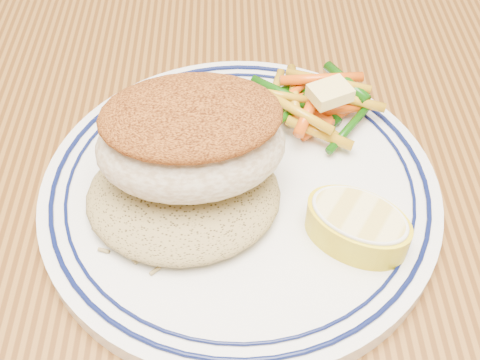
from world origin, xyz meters
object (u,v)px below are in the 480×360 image
(dining_table, at_px, (183,237))
(lemon_wedge, at_px, (357,225))
(vegetable_pile, at_px, (308,101))
(fish_fillet, at_px, (191,138))
(rice_pilaf, at_px, (183,192))
(plate, at_px, (240,191))

(dining_table, relative_size, lemon_wedge, 18.79)
(dining_table, height_order, lemon_wedge, lemon_wedge)
(vegetable_pile, bearing_deg, fish_fillet, -139.30)
(fish_fillet, relative_size, lemon_wedge, 1.48)
(fish_fillet, distance_m, vegetable_pile, 0.11)
(rice_pilaf, height_order, vegetable_pile, vegetable_pile)
(dining_table, xyz_separation_m, plate, (0.05, -0.04, 0.11))
(vegetable_pile, bearing_deg, lemon_wedge, -80.29)
(rice_pilaf, bearing_deg, lemon_wedge, -15.86)
(dining_table, distance_m, rice_pilaf, 0.14)
(dining_table, height_order, fish_fillet, fish_fillet)
(plate, xyz_separation_m, vegetable_pile, (0.05, 0.06, 0.02))
(lemon_wedge, bearing_deg, plate, 147.16)
(plate, bearing_deg, fish_fillet, -175.89)
(dining_table, relative_size, vegetable_pile, 13.85)
(dining_table, relative_size, rice_pilaf, 12.49)
(fish_fillet, bearing_deg, dining_table, 112.48)
(plate, bearing_deg, lemon_wedge, -32.84)
(plate, relative_size, vegetable_pile, 2.37)
(fish_fillet, bearing_deg, plate, 4.11)
(dining_table, distance_m, vegetable_pile, 0.16)
(fish_fillet, height_order, vegetable_pile, fish_fillet)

